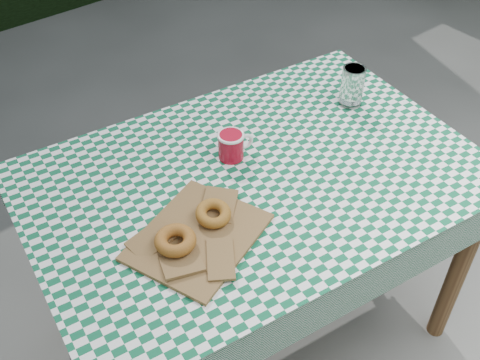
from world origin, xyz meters
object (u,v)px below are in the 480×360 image
(table, at_px, (254,261))
(drinking_glass, at_px, (352,86))
(coffee_mug, at_px, (231,146))
(paper_bag, at_px, (198,236))

(table, relative_size, drinking_glass, 9.44)
(coffee_mug, xyz_separation_m, drinking_glass, (0.47, -0.03, 0.03))
(paper_bag, height_order, coffee_mug, coffee_mug)
(coffee_mug, distance_m, drinking_glass, 0.47)
(table, distance_m, paper_bag, 0.48)
(paper_bag, height_order, drinking_glass, drinking_glass)
(table, xyz_separation_m, paper_bag, (-0.27, -0.10, 0.39))
(table, distance_m, drinking_glass, 0.65)
(paper_bag, bearing_deg, table, 19.53)
(coffee_mug, bearing_deg, drinking_glass, 8.50)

